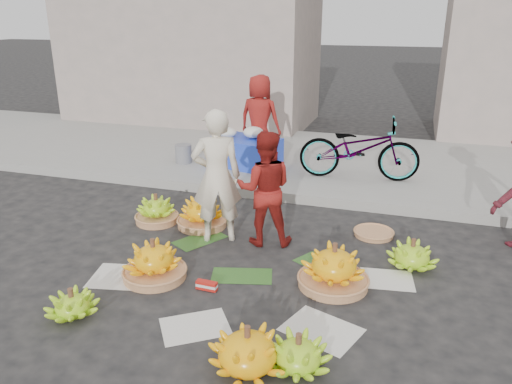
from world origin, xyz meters
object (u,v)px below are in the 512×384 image
(banana_bunch_4, at_px, (334,267))
(flower_table, at_px, (245,150))
(vendor_cream, at_px, (217,177))
(banana_bunch_0, at_px, (154,261))
(bicycle, at_px, (359,149))

(banana_bunch_4, height_order, flower_table, flower_table)
(banana_bunch_4, xyz_separation_m, flower_table, (-2.15, 3.46, 0.19))
(banana_bunch_4, xyz_separation_m, vendor_cream, (-1.56, 0.70, 0.61))
(vendor_cream, distance_m, flower_table, 2.85)
(banana_bunch_4, relative_size, vendor_cream, 0.45)
(banana_bunch_0, relative_size, flower_table, 0.50)
(flower_table, xyz_separation_m, bicycle, (1.99, -0.14, 0.22))
(vendor_cream, xyz_separation_m, bicycle, (1.40, 2.62, -0.20))
(vendor_cream, relative_size, flower_table, 1.24)
(banana_bunch_0, bearing_deg, vendor_cream, 75.65)
(bicycle, bearing_deg, vendor_cream, 145.72)
(vendor_cream, bearing_deg, banana_bunch_4, 130.30)
(banana_bunch_0, xyz_separation_m, vendor_cream, (0.29, 1.12, 0.63))
(banana_bunch_0, bearing_deg, flower_table, 94.46)
(banana_bunch_0, relative_size, bicycle, 0.35)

